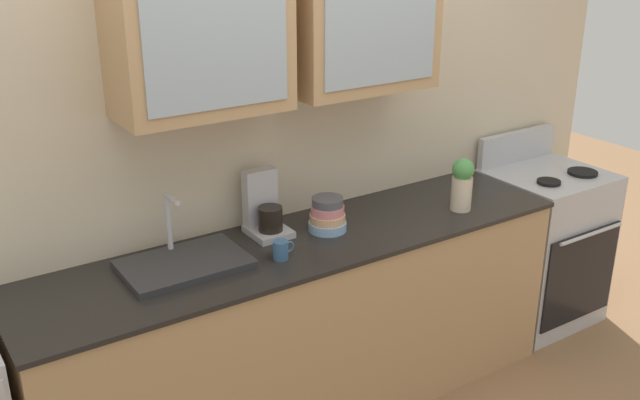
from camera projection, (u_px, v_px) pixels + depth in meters
back_wall_unit at (265, 92)px, 3.24m from camera, size 4.30×0.43×2.82m
counter at (305, 328)px, 3.40m from camera, size 2.57×0.61×0.90m
stove_range at (542, 245)px, 4.22m from camera, size 0.62×0.60×1.08m
sink_faucet at (184, 262)px, 2.98m from camera, size 0.51×0.34×0.28m
bowl_stack at (327, 215)px, 3.31m from camera, size 0.17×0.17×0.16m
vase at (462, 183)px, 3.52m from camera, size 0.11×0.11×0.26m
cup_near_sink at (281, 250)px, 3.05m from camera, size 0.10×0.06×0.08m
coffee_maker at (265, 210)px, 3.27m from camera, size 0.17×0.20×0.29m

